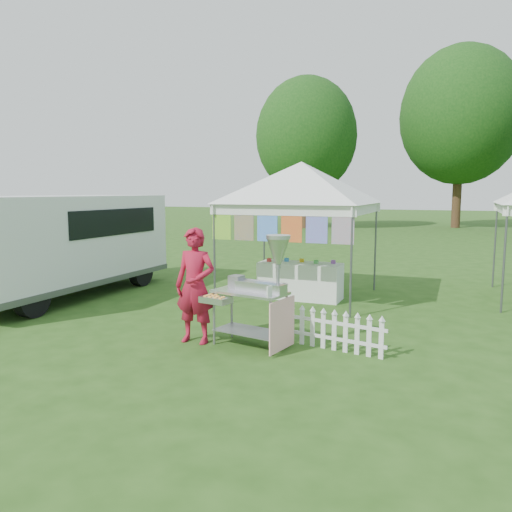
% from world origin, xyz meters
% --- Properties ---
extents(ground, '(120.00, 120.00, 0.00)m').
position_xyz_m(ground, '(0.00, 0.00, 0.00)').
color(ground, '#264B15').
rests_on(ground, ground).
extents(canopy_main, '(4.24, 4.24, 3.45)m').
position_xyz_m(canopy_main, '(0.00, 3.49, 2.99)').
color(canopy_main, '#59595E').
rests_on(canopy_main, ground).
extents(tree_left, '(6.40, 6.40, 9.53)m').
position_xyz_m(tree_left, '(-6.00, 24.00, 5.83)').
color(tree_left, '#3E2316').
rests_on(tree_left, ground).
extents(tree_mid, '(7.60, 7.60, 11.52)m').
position_xyz_m(tree_mid, '(3.00, 28.00, 7.14)').
color(tree_mid, '#3E2316').
rests_on(tree_mid, ground).
extents(donut_cart, '(1.36, 0.84, 1.73)m').
position_xyz_m(donut_cart, '(0.53, -0.27, 1.02)').
color(donut_cart, gray).
rests_on(donut_cart, ground).
extents(vendor, '(0.67, 0.45, 1.81)m').
position_xyz_m(vendor, '(-0.51, -0.36, 0.90)').
color(vendor, maroon).
rests_on(vendor, ground).
extents(cargo_van, '(2.21, 5.45, 2.26)m').
position_xyz_m(cargo_van, '(-5.05, 1.70, 1.22)').
color(cargo_van, silver).
rests_on(cargo_van, ground).
extents(picket_fence, '(1.60, 0.33, 0.56)m').
position_xyz_m(picket_fence, '(1.60, 0.05, 0.29)').
color(picket_fence, silver).
rests_on(picket_fence, ground).
extents(display_table, '(1.80, 0.70, 0.80)m').
position_xyz_m(display_table, '(0.05, 3.34, 0.40)').
color(display_table, white).
rests_on(display_table, ground).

